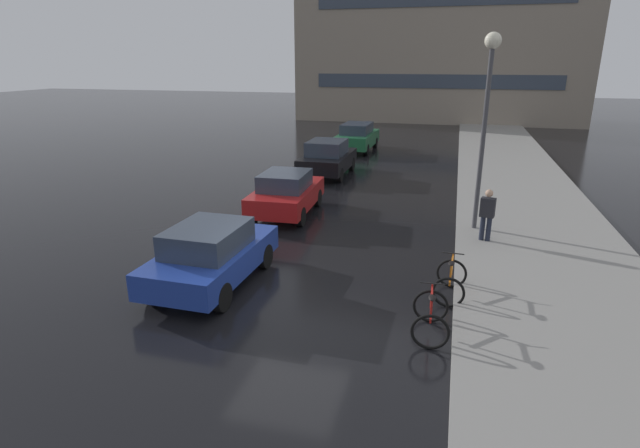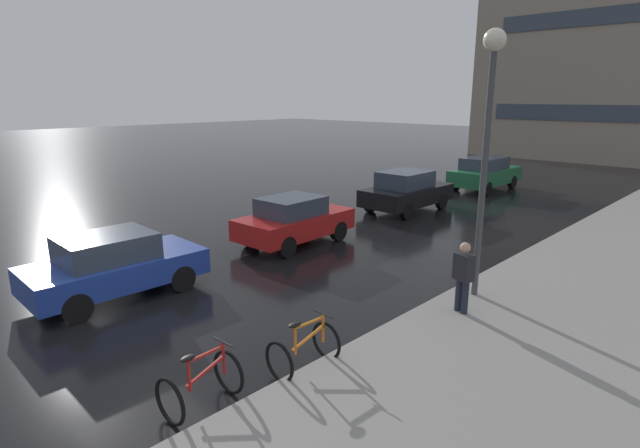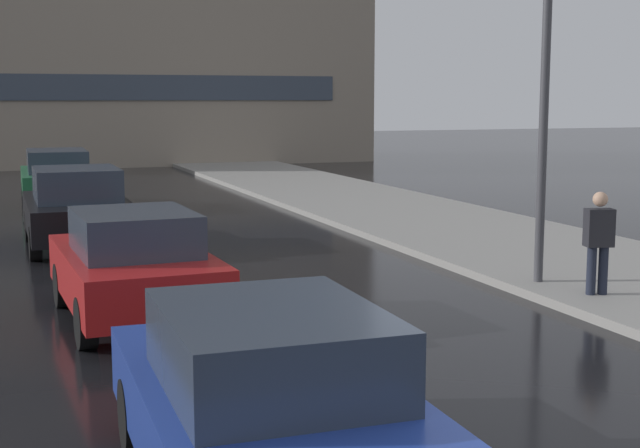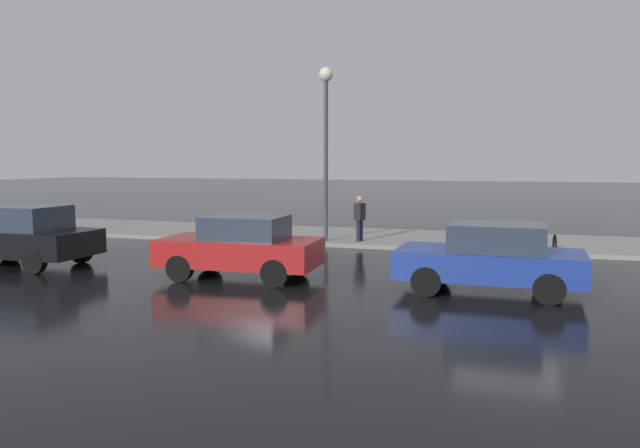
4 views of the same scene
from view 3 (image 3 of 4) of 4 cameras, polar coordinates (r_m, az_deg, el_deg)
name	(u,v)px [view 3 (image 3 of 4)]	position (r m, az deg, el deg)	size (l,w,h in m)	color
sidewalk_kerb	(504,241)	(18.86, 11.69, -1.09)	(4.80, 60.00, 0.14)	gray
car_blue	(267,401)	(6.81, -3.39, -11.26)	(1.94, 3.96, 1.51)	navy
car_red	(134,265)	(12.34, -11.82, -2.60)	(1.97, 3.90, 1.52)	#AD1919
car_black	(77,208)	(18.64, -15.29, 1.00)	(1.99, 4.08, 1.63)	black
car_green	(57,179)	(25.34, -16.46, 2.80)	(1.95, 4.36, 1.63)	#1E6038
pedestrian	(599,241)	(13.67, 17.40, -1.05)	(0.45, 0.33, 1.67)	#1E2333
streetlamp	(547,21)	(14.30, 14.33, 12.48)	(0.47, 0.47, 5.90)	#424247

